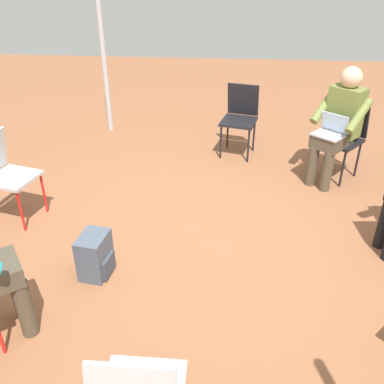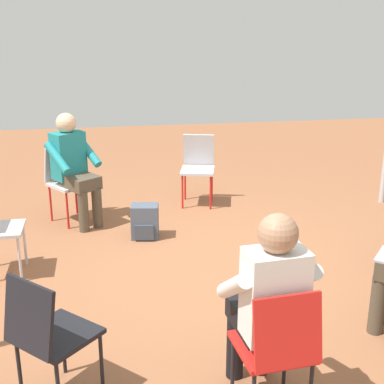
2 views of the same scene
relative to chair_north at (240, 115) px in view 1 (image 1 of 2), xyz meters
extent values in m
plane|color=brown|center=(-0.29, -1.93, -0.50)|extent=(14.00, 14.00, 0.00)
cube|color=black|center=(-0.02, -0.07, -0.06)|extent=(0.48, 0.48, 0.03)
cylinder|color=black|center=(0.11, -0.28, -0.29)|extent=(0.02, 0.02, 0.42)
cylinder|color=black|center=(-0.22, -0.20, -0.29)|extent=(0.02, 0.02, 0.42)
cylinder|color=black|center=(0.19, 0.05, -0.29)|extent=(0.02, 0.02, 0.42)
cylinder|color=black|center=(-0.14, 0.13, -0.29)|extent=(0.02, 0.02, 0.42)
cube|color=black|center=(0.03, 0.11, 0.15)|extent=(0.39, 0.18, 0.40)
cube|color=#B7B7BC|center=(-2.11, -1.68, -0.06)|extent=(0.49, 0.49, 0.03)
cylinder|color=red|center=(-1.90, -1.55, -0.29)|extent=(0.02, 0.02, 0.42)
cylinder|color=red|center=(-1.99, -1.88, -0.29)|extent=(0.02, 0.02, 0.42)
cylinder|color=red|center=(-2.23, -1.47, -0.29)|extent=(0.02, 0.02, 0.42)
cube|color=black|center=(1.08, -0.57, -0.06)|extent=(0.56, 0.56, 0.03)
cylinder|color=black|center=(1.09, -0.81, -0.29)|extent=(0.02, 0.02, 0.42)
cylinder|color=black|center=(0.84, -0.58, -0.29)|extent=(0.02, 0.02, 0.42)
cylinder|color=black|center=(1.32, -0.55, -0.29)|extent=(0.02, 0.02, 0.42)
cylinder|color=black|center=(1.06, -0.33, -0.29)|extent=(0.02, 0.02, 0.42)
cube|color=black|center=(1.20, -0.42, 0.15)|extent=(0.35, 0.32, 0.40)
cylinder|color=#4C4233|center=(0.91, -0.90, -0.27)|extent=(0.11, 0.11, 0.45)
cylinder|color=#4C4233|center=(0.77, -0.78, -0.27)|extent=(0.11, 0.11, 0.45)
cube|color=#4C4233|center=(0.95, -0.71, 0.01)|extent=(0.50, 0.51, 0.14)
cube|color=olive|center=(1.08, -0.57, 0.27)|extent=(0.40, 0.39, 0.52)
sphere|color=#DBAD89|center=(1.08, -0.57, 0.63)|extent=(0.22, 0.22, 0.22)
cylinder|color=olive|center=(1.16, -0.77, 0.30)|extent=(0.33, 0.36, 0.31)
cylinder|color=olive|center=(0.86, -0.51, 0.30)|extent=(0.33, 0.36, 0.31)
cube|color=#9EA0A5|center=(0.88, -0.79, 0.09)|extent=(0.37, 0.36, 0.02)
cube|color=#B2D1F2|center=(0.95, -0.71, 0.20)|extent=(0.26, 0.23, 0.20)
cylinder|color=black|center=(1.21, -1.86, -0.27)|extent=(0.11, 0.11, 0.45)
cylinder|color=#4C4233|center=(-1.55, -2.90, -0.27)|extent=(0.11, 0.11, 0.45)
cylinder|color=#4C4233|center=(-1.45, -3.05, -0.27)|extent=(0.11, 0.11, 0.45)
cube|color=#475160|center=(-1.16, -2.41, -0.32)|extent=(0.24, 0.31, 0.36)
cube|color=#39414D|center=(-1.16, -2.41, -0.40)|extent=(0.28, 0.23, 0.16)
cylinder|color=#B2B2B7|center=(-1.80, 0.62, 0.83)|extent=(0.07, 0.07, 2.65)
camera|label=1|loc=(-0.18, -4.99, 1.81)|focal=40.00mm
camera|label=2|loc=(4.07, -2.80, 1.72)|focal=50.00mm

